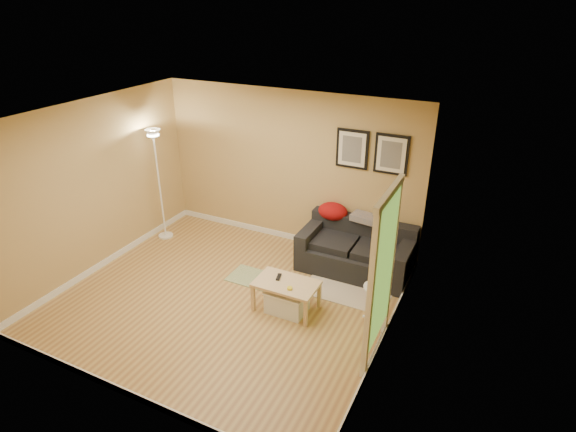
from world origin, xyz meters
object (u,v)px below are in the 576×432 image
Objects in this scene: side_table at (375,304)px; floor_lamp at (160,188)px; coffee_table at (286,296)px; storage_bin at (287,301)px; sofa at (356,249)px; book_stack at (378,285)px.

floor_lamp is (-4.02, 0.66, 0.66)m from side_table.
side_table is (1.16, 0.29, 0.05)m from coffee_table.
floor_lamp is (-2.89, 0.99, 0.76)m from storage_bin.
floor_lamp is at bearing -172.78° from sofa.
storage_bin is 1.18m from side_table.
floor_lamp reaches higher than storage_bin.
floor_lamp is at bearing 158.24° from book_stack.
side_table is at bearing -9.28° from floor_lamp.
coffee_table is at bearing -178.99° from book_stack.
book_stack is (0.66, -1.09, 0.19)m from sofa.
side_table is at bearing -59.48° from sofa.
floor_lamp is (-3.38, -0.43, 0.55)m from sofa.
side_table reaches higher than storage_bin.
sofa reaches higher than side_table.
side_table reaches higher than coffee_table.
book_stack reaches higher than coffee_table.
book_stack is (1.14, 0.32, 0.40)m from storage_bin.
book_stack is at bearing -9.31° from floor_lamp.
sofa is at bearing 108.65° from book_stack.
floor_lamp is at bearing 170.72° from side_table.
floor_lamp reaches higher than side_table.
sofa is at bearing 7.22° from floor_lamp.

